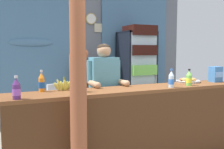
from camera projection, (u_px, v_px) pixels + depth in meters
ground_plane at (121, 144)px, 3.84m from camera, size 7.26×7.26×0.00m
back_wall_curtained at (85, 49)px, 5.26m from camera, size 4.74×0.22×2.85m
stall_counter at (138, 120)px, 3.06m from camera, size 3.07×0.49×0.96m
timber_post at (78, 60)px, 2.35m from camera, size 0.18×0.16×2.77m
drink_fridge at (137, 69)px, 5.22m from camera, size 0.67×0.68×1.92m
bottle_shelf_rack at (90, 89)px, 5.09m from camera, size 0.48×0.28×1.25m
plastic_lawn_chair at (62, 105)px, 4.29m from camera, size 0.60×0.60×0.86m
shopkeeper at (104, 85)px, 3.41m from camera, size 0.49×0.42×1.51m
soda_bottle_iced_tea at (78, 80)px, 2.79m from camera, size 0.09×0.09×0.31m
soda_bottle_water at (171, 79)px, 3.15m from camera, size 0.07×0.07×0.24m
soda_bottle_orange_soda at (42, 83)px, 2.81m from camera, size 0.07×0.07×0.25m
soda_bottle_lime_soda at (189, 79)px, 3.31m from camera, size 0.08×0.08×0.22m
soda_bottle_grape_soda at (16, 89)px, 2.38m from camera, size 0.08×0.08×0.23m
snack_box_biscuit at (216, 74)px, 3.71m from camera, size 0.16×0.13×0.23m
pastry_tray at (188, 81)px, 3.67m from camera, size 0.35×0.35×0.07m
banana_bunch at (64, 85)px, 2.92m from camera, size 0.27×0.07×0.16m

